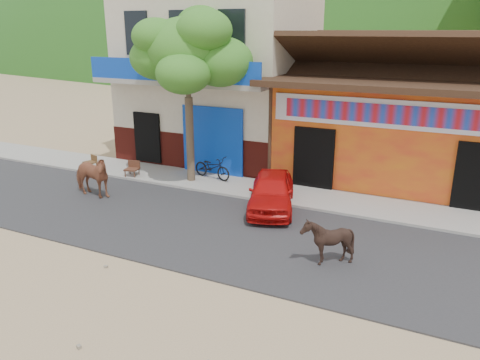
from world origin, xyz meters
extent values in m
plane|color=#9E825B|center=(0.00, 0.00, 0.00)|extent=(120.00, 120.00, 0.00)
cube|color=#28282B|center=(0.00, 2.50, 0.02)|extent=(60.00, 5.00, 0.04)
cube|color=gray|center=(0.00, 6.00, 0.06)|extent=(60.00, 2.00, 0.12)
cube|color=orange|center=(2.00, 10.00, 1.80)|extent=(8.00, 6.00, 3.60)
cube|color=beige|center=(-5.50, 10.00, 3.50)|extent=(7.00, 6.00, 7.00)
imported|color=#9B5B3E|center=(-6.79, 3.07, 0.75)|extent=(1.74, 0.88, 1.43)
imported|color=black|center=(1.51, 1.85, 0.62)|extent=(1.17, 1.07, 1.16)
imported|color=red|center=(-1.00, 4.62, 0.60)|extent=(2.31, 3.56, 1.13)
imported|color=black|center=(-4.00, 6.30, 0.54)|extent=(1.70, 0.88, 0.85)
camera|label=1|loc=(3.94, -8.05, 5.38)|focal=35.00mm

